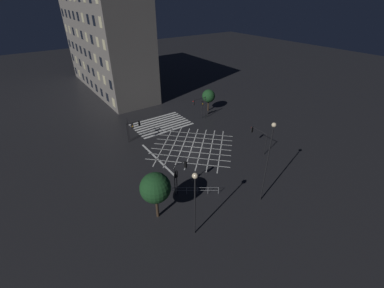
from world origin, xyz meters
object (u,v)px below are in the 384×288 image
Objects in this scene: traffic_light_nw_cross at (258,135)px; street_lamp_east at (195,190)px; traffic_light_sw_cross at (202,106)px; street_lamp_west at (269,152)px; traffic_light_ne_main at (181,171)px; traffic_light_se_cross at (130,127)px; street_tree_near at (209,96)px; traffic_light_ne_cross at (176,177)px; traffic_light_sw_main at (199,104)px; street_tree_far at (155,188)px; traffic_light_se_main at (134,126)px.

traffic_light_nw_cross is 0.48× the size of street_lamp_east.
traffic_light_sw_cross is 24.43m from street_lamp_west.
traffic_light_ne_main is at bearing -110.91° from street_lamp_east.
street_lamp_east is (2.29, 20.90, 2.72)m from traffic_light_se_cross.
traffic_light_ne_main is 10.36m from street_lamp_west.
street_lamp_west is 27.75m from street_tree_near.
street_tree_near is at bearing -46.65° from traffic_light_ne_cross.
traffic_light_nw_cross is 17.06m from street_tree_near.
traffic_light_ne_main is 21.11m from traffic_light_sw_main.
street_tree_far is (18.60, 17.49, 0.77)m from traffic_light_sw_main.
traffic_light_se_main is at bearing 126.32° from traffic_light_se_cross.
traffic_light_nw_cross is 12.24m from street_lamp_west.
traffic_light_se_main is 0.97× the size of traffic_light_sw_cross.
street_tree_near is (-18.61, -18.22, -0.06)m from traffic_light_ne_main.
traffic_light_ne_main is at bearing -97.62° from traffic_light_ne_cross.
traffic_light_ne_main reaches higher than traffic_light_se_cross.
traffic_light_se_main is at bearing 86.68° from traffic_light_ne_main.
street_tree_near is (-11.60, -24.95, -3.65)m from street_lamp_west.
traffic_light_se_cross is at bearing 90.24° from traffic_light_ne_main.
traffic_light_sw_cross is 0.35× the size of street_lamp_west.
street_lamp_west reaches higher than traffic_light_se_main.
traffic_light_sw_main is 27.47m from street_lamp_east.
traffic_light_sw_cross is at bearing 1.77° from traffic_light_se_main.
traffic_light_se_main is 18.19m from street_tree_far.
traffic_light_sw_main reaches higher than traffic_light_ne_cross.
traffic_light_se_cross is 21.20m from street_lamp_east.
traffic_light_se_main is 0.76× the size of street_tree_near.
traffic_light_sw_main is 25.54m from street_tree_far.
traffic_light_nw_cross is 0.83× the size of traffic_light_sw_main.
traffic_light_nw_cross is 19.78m from street_tree_far.
street_lamp_east reaches higher than traffic_light_se_cross.
traffic_light_nw_cross is 0.82× the size of street_tree_near.
traffic_light_nw_cross is 1.07× the size of traffic_light_se_main.
street_lamp_east reaches higher than traffic_light_sw_main.
traffic_light_nw_cross is at bearing 48.91° from traffic_light_se_cross.
traffic_light_ne_main is 22.02m from traffic_light_sw_cross.
traffic_light_sw_cross is at bearing 94.28° from traffic_light_se_cross.
street_lamp_west is (-9.36, 0.56, 1.06)m from street_lamp_east.
traffic_light_ne_cross is at bearing -2.12° from traffic_light_se_cross.
traffic_light_se_main is 13.38m from traffic_light_sw_main.
traffic_light_nw_cross is 0.36× the size of street_lamp_west.
traffic_light_ne_main is 1.08× the size of traffic_light_se_cross.
traffic_light_ne_cross is 0.83× the size of traffic_light_se_cross.
traffic_light_ne_cross is at bearing 172.38° from traffic_light_ne_main.
street_tree_near is at bearing -148.77° from traffic_light_sw_main.
traffic_light_sw_cross is at bearing 46.17° from traffic_light_ne_main.
traffic_light_sw_cross is (-15.85, -15.79, 0.08)m from traffic_light_ne_cross.
street_lamp_east is (16.60, 21.74, 2.46)m from traffic_light_sw_main.
traffic_light_ne_main is (15.07, 1.53, 0.48)m from traffic_light_nw_cross.
street_tree_near is at bearing -114.94° from street_lamp_west.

